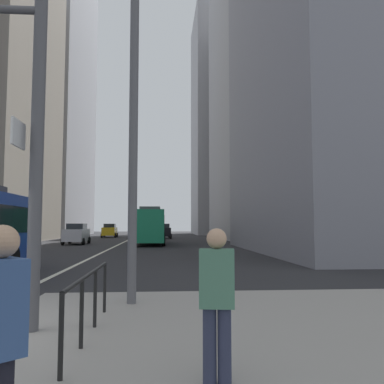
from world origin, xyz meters
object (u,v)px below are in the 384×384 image
at_px(car_oncoming_far, 77,234).
at_px(pedestrian_walking, 217,297).
at_px(city_bus_red_receding, 151,225).
at_px(car_receding_near, 163,231).
at_px(car_receding_far, 147,231).
at_px(car_oncoming_mid, 110,230).
at_px(street_lamp_post, 134,75).

bearing_deg(car_oncoming_far, pedestrian_walking, -76.10).
bearing_deg(city_bus_red_receding, car_receding_near, 85.58).
bearing_deg(car_oncoming_far, car_receding_far, 64.11).
xyz_separation_m(city_bus_red_receding, car_receding_near, (1.23, 15.91, -0.85)).
relative_size(city_bus_red_receding, car_receding_near, 2.47).
relative_size(car_oncoming_mid, street_lamp_post, 0.52).
relative_size(car_receding_near, street_lamp_post, 0.58).
bearing_deg(car_oncoming_mid, pedestrian_walking, -81.67).
xyz_separation_m(car_receding_far, street_lamp_post, (1.18, -42.41, 4.29)).
distance_m(car_oncoming_mid, car_receding_near, 8.50).
xyz_separation_m(car_oncoming_far, street_lamp_post, (7.28, -29.84, 4.29)).
distance_m(car_receding_far, street_lamp_post, 42.65).
relative_size(car_oncoming_far, pedestrian_walking, 2.55).
relative_size(city_bus_red_receding, pedestrian_walking, 6.85).
relative_size(car_oncoming_mid, car_receding_far, 0.92).
xyz_separation_m(car_oncoming_far, pedestrian_walking, (8.53, -34.48, 0.09)).
distance_m(car_oncoming_mid, pedestrian_walking, 54.76).
distance_m(car_receding_far, pedestrian_walking, 47.12).
height_order(car_receding_near, pedestrian_walking, car_receding_near).
xyz_separation_m(city_bus_red_receding, car_receding_far, (-0.82, 12.69, -0.85)).
height_order(city_bus_red_receding, car_receding_far, city_bus_red_receding).
bearing_deg(car_receding_near, car_oncoming_far, -117.30).
bearing_deg(car_oncoming_mid, city_bus_red_receding, -72.31).
relative_size(car_oncoming_mid, car_oncoming_far, 0.98).
distance_m(car_oncoming_far, street_lamp_post, 31.01).
bearing_deg(car_oncoming_mid, street_lamp_post, -82.32).
bearing_deg(car_oncoming_mid, car_oncoming_far, -91.75).
relative_size(street_lamp_post, pedestrian_walking, 4.76).
distance_m(street_lamp_post, pedestrian_walking, 6.39).
bearing_deg(car_receding_near, city_bus_red_receding, -94.42).
distance_m(city_bus_red_receding, car_oncoming_mid, 20.81).
distance_m(car_oncoming_mid, street_lamp_post, 50.17).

